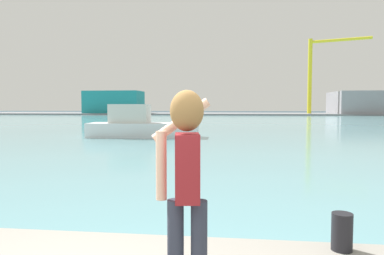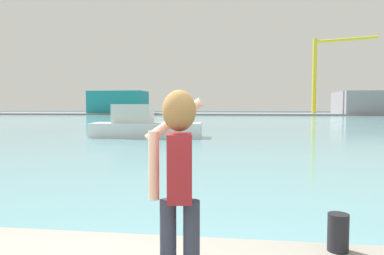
{
  "view_description": "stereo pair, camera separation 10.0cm",
  "coord_description": "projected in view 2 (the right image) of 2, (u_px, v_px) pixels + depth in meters",
  "views": [
    {
      "loc": [
        0.97,
        -2.28,
        2.15
      ],
      "look_at": [
        0.03,
        5.6,
        1.68
      ],
      "focal_mm": 33.31,
      "sensor_mm": 36.0,
      "label": 1
    },
    {
      "loc": [
        1.07,
        -2.27,
        2.15
      ],
      "look_at": [
        0.03,
        5.6,
        1.68
      ],
      "focal_mm": 33.31,
      "sensor_mm": 36.0,
      "label": 2
    }
  ],
  "objects": [
    {
      "name": "person_photographer",
      "position": [
        178.0,
        171.0,
        2.97
      ],
      "size": [
        0.53,
        0.55,
        1.74
      ],
      "rotation": [
        0.0,
        0.0,
        1.72
      ],
      "color": "#2D3342",
      "rests_on": "quay_promenade"
    },
    {
      "name": "warehouse_right",
      "position": [
        365.0,
        103.0,
        87.24
      ],
      "size": [
        12.78,
        13.89,
        5.38
      ],
      "primitive_type": "cube",
      "color": "gray",
      "rests_on": "far_shore_dock"
    },
    {
      "name": "harbor_water",
      "position": [
        232.0,
        120.0,
        53.97
      ],
      "size": [
        140.0,
        100.0,
        0.02
      ],
      "primitive_type": "cube",
      "color": "#6BA8B2",
      "rests_on": "ground_plane"
    },
    {
      "name": "warehouse_left",
      "position": [
        118.0,
        102.0,
        93.85
      ],
      "size": [
        14.41,
        8.14,
        5.76
      ],
      "primitive_type": "cube",
      "color": "teal",
      "rests_on": "far_shore_dock"
    },
    {
      "name": "port_crane",
      "position": [
        323.0,
        67.0,
        86.73
      ],
      "size": [
        13.54,
        5.26,
        18.37
      ],
      "color": "yellow",
      "rests_on": "far_shore_dock"
    },
    {
      "name": "harbor_bollard",
      "position": [
        338.0,
        232.0,
        3.94
      ],
      "size": [
        0.23,
        0.23,
        0.42
      ],
      "primitive_type": "cylinder",
      "color": "black",
      "rests_on": "quay_promenade"
    },
    {
      "name": "far_shore_dock",
      "position": [
        235.0,
        114.0,
        93.54
      ],
      "size": [
        140.0,
        20.0,
        0.38
      ],
      "primitive_type": "cube",
      "color": "gray",
      "rests_on": "ground_plane"
    },
    {
      "name": "ground_plane",
      "position": [
        232.0,
        121.0,
        51.99
      ],
      "size": [
        220.0,
        220.0,
        0.0
      ],
      "primitive_type": "plane",
      "color": "#334751"
    },
    {
      "name": "boat_moored",
      "position": [
        143.0,
        126.0,
        24.67
      ],
      "size": [
        7.63,
        2.52,
        2.28
      ],
      "rotation": [
        0.0,
        0.0,
        0.04
      ],
      "color": "white",
      "rests_on": "harbor_water"
    }
  ]
}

